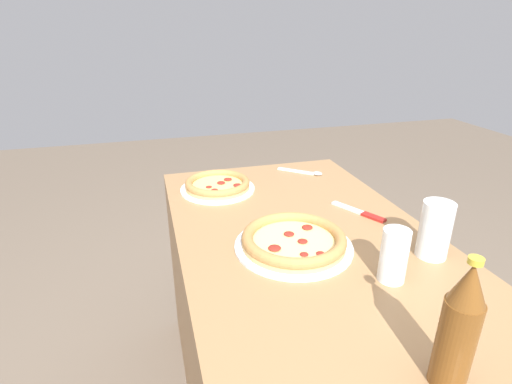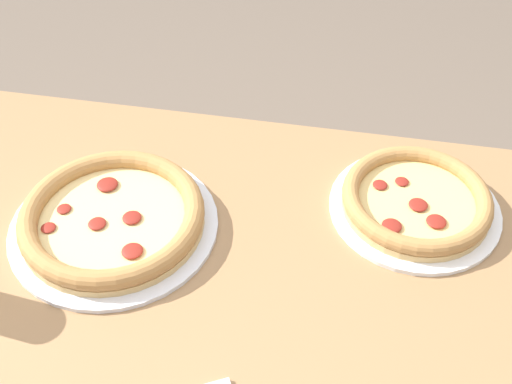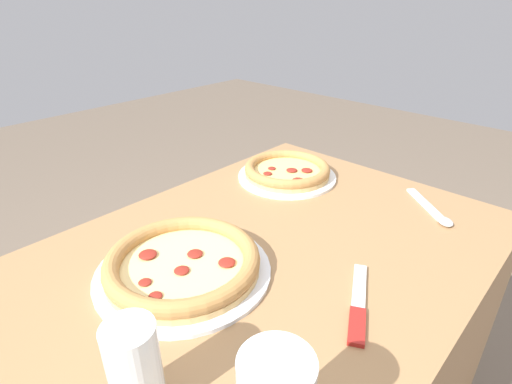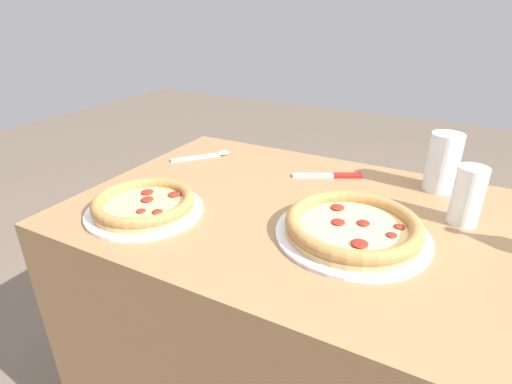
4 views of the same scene
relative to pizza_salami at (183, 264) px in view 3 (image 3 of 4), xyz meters
The scene contains 5 objects.
pizza_salami is the anchor object (origin of this frame).
pizza_pepperoni 0.47m from the pizza_salami, 15.15° to the left, with size 0.27×0.27×0.04m.
glass_mango_juice 0.27m from the pizza_salami, 139.42° to the right, with size 0.06×0.06×0.13m.
knife 0.31m from the pizza_salami, 63.39° to the right, with size 0.18×0.11×0.01m.
spoon 0.59m from the pizza_salami, 25.36° to the right, with size 0.14×0.16×0.01m.
Camera 3 is at (-0.36, -0.44, 1.21)m, focal length 28.00 mm.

